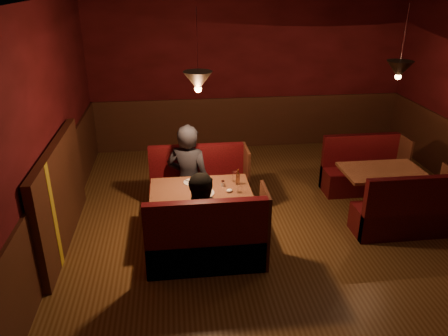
{
  "coord_description": "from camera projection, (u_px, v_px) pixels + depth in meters",
  "views": [
    {
      "loc": [
        -1.48,
        -4.65,
        3.15
      ],
      "look_at": [
        -0.88,
        0.3,
        0.95
      ],
      "focal_mm": 35.0,
      "sensor_mm": 36.0,
      "label": 1
    }
  ],
  "objects": [
    {
      "name": "room",
      "position": [
        276.0,
        166.0,
        5.24
      ],
      "size": [
        6.02,
        7.02,
        2.92
      ],
      "color": "#583313",
      "rests_on": "ground"
    },
    {
      "name": "main_table",
      "position": [
        202.0,
        199.0,
        5.59
      ],
      "size": [
        1.27,
        0.77,
        0.89
      ],
      "color": "brown",
      "rests_on": "ground"
    },
    {
      "name": "main_bench_far",
      "position": [
        199.0,
        190.0,
        6.33
      ],
      "size": [
        1.39,
        0.5,
        0.95
      ],
      "color": "black",
      "rests_on": "ground"
    },
    {
      "name": "main_bench_near",
      "position": [
        208.0,
        245.0,
        5.02
      ],
      "size": [
        1.39,
        0.5,
        0.95
      ],
      "color": "black",
      "rests_on": "ground"
    },
    {
      "name": "second_table",
      "position": [
        381.0,
        181.0,
        6.22
      ],
      "size": [
        1.13,
        0.72,
        0.64
      ],
      "color": "brown",
      "rests_on": "ground"
    },
    {
      "name": "second_bench_far",
      "position": [
        362.0,
        173.0,
        6.91
      ],
      "size": [
        1.25,
        0.47,
        0.89
      ],
      "color": "black",
      "rests_on": "ground"
    },
    {
      "name": "second_bench_near",
      "position": [
        404.0,
        216.0,
        5.69
      ],
      "size": [
        1.25,
        0.47,
        0.89
      ],
      "color": "black",
      "rests_on": "ground"
    },
    {
      "name": "diner_a",
      "position": [
        188.0,
        159.0,
        5.98
      ],
      "size": [
        0.72,
        0.59,
        1.69
      ],
      "primitive_type": "imported",
      "rotation": [
        0.0,
        0.0,
        2.79
      ],
      "color": "black",
      "rests_on": "ground"
    },
    {
      "name": "diner_b",
      "position": [
        205.0,
        206.0,
        4.99
      ],
      "size": [
        0.73,
        0.58,
        1.48
      ],
      "primitive_type": "imported",
      "rotation": [
        0.0,
        0.0,
        0.03
      ],
      "color": "black",
      "rests_on": "ground"
    }
  ]
}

